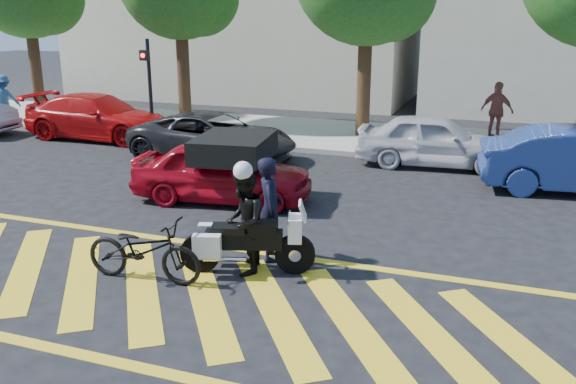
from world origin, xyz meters
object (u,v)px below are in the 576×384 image
(parked_mid_right, at_px, (435,141))
(parked_mid_left, at_px, (213,137))
(officer_moto, at_px, (244,222))
(red_convertible, at_px, (223,171))
(police_motorcycle, at_px, (245,242))
(bicycle, at_px, (144,250))
(officer_bike, at_px, (270,209))
(parked_left, at_px, (98,117))

(parked_mid_right, bearing_deg, parked_mid_left, 99.02)
(officer_moto, bearing_deg, red_convertible, -166.69)
(police_motorcycle, xyz_separation_m, parked_mid_right, (1.97, 8.14, 0.19))
(bicycle, height_order, parked_mid_left, parked_mid_left)
(bicycle, bearing_deg, red_convertible, 5.62)
(officer_bike, bearing_deg, parked_mid_left, 11.07)
(bicycle, bearing_deg, officer_moto, -61.93)
(officer_bike, xyz_separation_m, police_motorcycle, (-0.17, -0.66, -0.36))
(officer_bike, bearing_deg, parked_mid_right, -36.60)
(bicycle, relative_size, parked_mid_right, 0.46)
(officer_bike, height_order, bicycle, officer_bike)
(bicycle, bearing_deg, officer_bike, -49.39)
(bicycle, bearing_deg, parked_mid_left, 15.55)
(police_motorcycle, height_order, red_convertible, red_convertible)
(officer_moto, xyz_separation_m, parked_left, (-8.81, 8.13, -0.13))
(police_motorcycle, distance_m, parked_mid_left, 7.82)
(police_motorcycle, bearing_deg, red_convertible, 103.43)
(officer_bike, xyz_separation_m, red_convertible, (-2.19, 2.70, -0.21))
(parked_mid_right, bearing_deg, police_motorcycle, 162.14)
(red_convertible, xyz_separation_m, parked_left, (-6.80, 4.78, 0.05))
(parked_mid_right, bearing_deg, bicycle, 155.36)
(police_motorcycle, xyz_separation_m, red_convertible, (-2.02, 3.36, 0.15))
(officer_bike, relative_size, red_convertible, 0.45)
(officer_bike, distance_m, parked_mid_left, 7.35)
(police_motorcycle, height_order, officer_moto, officer_moto)
(bicycle, height_order, parked_mid_right, parked_mid_right)
(officer_bike, distance_m, police_motorcycle, 0.78)
(parked_left, bearing_deg, red_convertible, -125.40)
(police_motorcycle, relative_size, red_convertible, 0.54)
(parked_mid_left, bearing_deg, red_convertible, -147.05)
(parked_mid_left, bearing_deg, police_motorcycle, -146.42)
(officer_moto, bearing_deg, police_motorcycle, 39.26)
(police_motorcycle, distance_m, red_convertible, 3.93)
(parked_left, bearing_deg, bicycle, -140.47)
(parked_left, height_order, parked_mid_right, parked_left)
(officer_moto, height_order, red_convertible, officer_moto)
(officer_bike, bearing_deg, police_motorcycle, 142.69)
(red_convertible, relative_size, parked_mid_right, 0.95)
(bicycle, xyz_separation_m, parked_mid_left, (-2.60, 7.56, 0.15))
(police_motorcycle, bearing_deg, parked_mid_left, 102.80)
(bicycle, bearing_deg, parked_mid_right, -23.79)
(red_convertible, relative_size, parked_left, 0.79)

